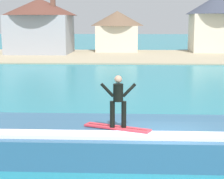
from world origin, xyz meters
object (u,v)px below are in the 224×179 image
Objects in this scene: wave_crest at (105,139)px; house_small_cottage at (117,29)px; car_near_shore at (30,48)px; surfboard at (117,128)px; surfer at (118,99)px; house_gabled_white at (216,20)px; house_with_chimney at (40,23)px.

house_small_cottage is at bearing 91.53° from wave_crest.
surfboard is at bearing -72.09° from car_near_shore.
surfer reaches higher than surfboard.
house_gabled_white is (12.35, 45.86, 2.52)m from surfer.
car_near_shore reaches higher than surfboard.
surfboard is (0.43, -0.65, 0.58)m from wave_crest.
surfboard is 46.54m from house_small_cottage.
house_gabled_white is at bearing 74.93° from surfer.
house_with_chimney is at bearing 105.91° from surfboard.
house_gabled_white is (12.38, 45.79, 3.49)m from surfboard.
house_with_chimney is (-12.07, 42.30, 2.13)m from surfer.
car_near_shore is at bearing 107.62° from wave_crest.
house_gabled_white reaches higher than surfer.
house_gabled_white is at bearing 8.31° from house_with_chimney.
wave_crest is 5.99× the size of surfer.
house_small_cottage is at bearing 177.30° from house_gabled_white.
house_small_cottage is (11.46, 5.87, 2.38)m from car_near_shore.
house_with_chimney is at bearing -171.69° from house_gabled_white.
car_near_shore is 26.27m from house_gabled_white.
house_small_cottage is (10.38, 4.23, -0.86)m from house_with_chimney.
surfboard is at bearing 114.90° from surfer.
house_small_cottage is at bearing 22.14° from house_with_chimney.
house_gabled_white is at bearing 74.17° from wave_crest.
surfer is (0.03, -0.07, 0.98)m from surfboard.
wave_crest is 0.99× the size of house_with_chimney.
surfer is 0.20× the size of house_gabled_white.
wave_crest is 1.19× the size of house_gabled_white.
surfboard is at bearing -74.09° from house_with_chimney.
house_with_chimney is 24.68m from house_gabled_white.
house_with_chimney reaches higher than surfboard.
car_near_shore reaches higher than wave_crest.
house_gabled_white reaches higher than house_with_chimney.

